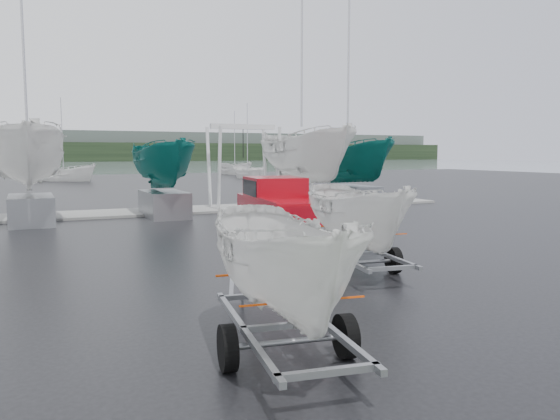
# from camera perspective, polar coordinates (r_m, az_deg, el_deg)

# --- Properties ---
(ground_plane) EXTENTS (120.00, 120.00, 0.00)m
(ground_plane) POSITION_cam_1_polar(r_m,az_deg,el_deg) (13.44, -0.73, -5.77)
(ground_plane) COLOR black
(ground_plane) RESTS_ON ground
(lake) EXTENTS (300.00, 300.00, 0.00)m
(lake) POSITION_cam_1_polar(r_m,az_deg,el_deg) (112.15, -22.36, 4.15)
(lake) COLOR gray
(lake) RESTS_ON ground
(dock) EXTENTS (30.00, 3.00, 0.12)m
(dock) POSITION_cam_1_polar(r_m,az_deg,el_deg) (25.71, -12.76, -0.16)
(dock) COLOR gray
(dock) RESTS_ON ground
(treeline) EXTENTS (300.00, 8.00, 6.00)m
(treeline) POSITION_cam_1_polar(r_m,az_deg,el_deg) (182.07, -23.48, 5.59)
(treeline) COLOR black
(treeline) RESTS_ON ground
(far_hill) EXTENTS (300.00, 6.00, 10.00)m
(far_hill) POSITION_cam_1_polar(r_m,az_deg,el_deg) (190.08, -23.58, 6.18)
(far_hill) COLOR #4C5651
(far_hill) RESTS_ON ground
(pickup_truck) EXTENTS (2.80, 5.95, 1.90)m
(pickup_truck) POSITION_cam_1_polar(r_m,az_deg,el_deg) (18.39, 0.00, 0.54)
(pickup_truck) COLOR maroon
(pickup_truck) RESTS_ON ground
(trailer_hitched) EXTENTS (1.86, 3.74, 4.69)m
(trailer_hitched) POSITION_cam_1_polar(r_m,az_deg,el_deg) (12.34, 8.29, 5.06)
(trailer_hitched) COLOR gray
(trailer_hitched) RESTS_ON ground
(trailer_parked) EXTENTS (1.85, 3.74, 4.57)m
(trailer_parked) POSITION_cam_1_polar(r_m,az_deg,el_deg) (7.04, 0.45, 3.93)
(trailer_parked) COLOR gray
(trailer_parked) RESTS_ON ground
(boat_hoist) EXTENTS (3.30, 2.18, 4.12)m
(boat_hoist) POSITION_cam_1_polar(r_m,az_deg,el_deg) (26.81, -3.86, 5.83)
(boat_hoist) COLOR silver
(boat_hoist) RESTS_ON ground
(keelboat_0) EXTENTS (2.70, 3.20, 10.88)m
(keelboat_0) POSITION_cam_1_polar(r_m,az_deg,el_deg) (23.04, -24.97, 9.32)
(keelboat_0) COLOR gray
(keelboat_0) RESTS_ON ground
(keelboat_1) EXTENTS (2.16, 3.20, 6.85)m
(keelboat_1) POSITION_cam_1_polar(r_m,az_deg,el_deg) (23.81, -12.18, 7.43)
(keelboat_1) COLOR gray
(keelboat_1) RESTS_ON ground
(keelboat_2) EXTENTS (2.81, 3.20, 10.99)m
(keelboat_2) POSITION_cam_1_polar(r_m,az_deg,el_deg) (26.05, 2.77, 9.79)
(keelboat_2) COLOR gray
(keelboat_2) RESTS_ON ground
(keelboat_3) EXTENTS (2.32, 3.20, 10.49)m
(keelboat_3) POSITION_cam_1_polar(r_m,az_deg,el_deg) (27.67, 7.63, 7.88)
(keelboat_3) COLOR gray
(keelboat_3) RESTS_ON ground
(moored_boat_1) EXTENTS (3.71, 3.70, 11.46)m
(moored_boat_1) POSITION_cam_1_polar(r_m,az_deg,el_deg) (56.91, -21.64, 2.82)
(moored_boat_1) COLOR silver
(moored_boat_1) RESTS_ON ground
(moored_boat_2) EXTENTS (2.37, 2.42, 10.95)m
(moored_boat_2) POSITION_cam_1_polar(r_m,az_deg,el_deg) (58.58, -3.41, 3.31)
(moored_boat_2) COLOR silver
(moored_boat_2) RESTS_ON ground
(moored_boat_3) EXTENTS (2.98, 3.03, 11.37)m
(moored_boat_3) POSITION_cam_1_polar(r_m,az_deg,el_deg) (69.54, -4.74, 3.72)
(moored_boat_3) COLOR silver
(moored_boat_3) RESTS_ON ground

